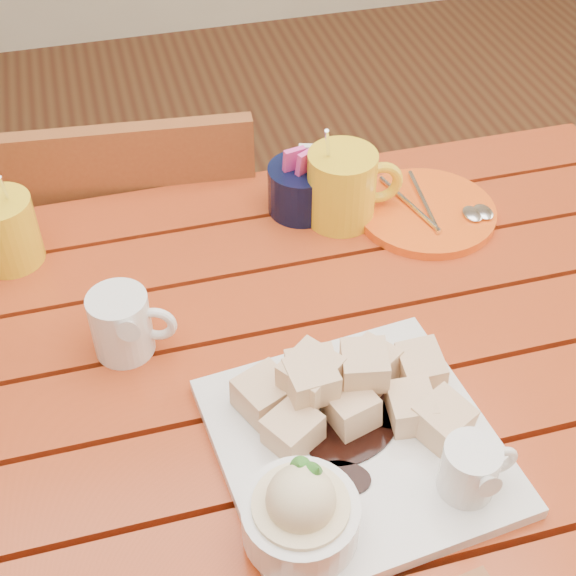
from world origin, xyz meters
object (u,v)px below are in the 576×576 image
object	(u,v)px
dessert_plate	(347,447)
orange_saucer	(427,212)
chair_far	(144,273)
coffee_mug_right	(344,186)
coffee_mug_left	(2,230)
table	(293,417)

from	to	relation	value
dessert_plate	orange_saucer	size ratio (longest dim) A/B	1.56
dessert_plate	chair_far	size ratio (longest dim) A/B	0.37
coffee_mug_right	orange_saucer	xyz separation A→B (m)	(0.12, -0.03, -0.05)
coffee_mug_left	orange_saucer	world-z (taller)	coffee_mug_left
table	coffee_mug_right	xyz separation A→B (m)	(0.14, 0.25, 0.16)
dessert_plate	orange_saucer	world-z (taller)	dessert_plate
dessert_plate	chair_far	xyz separation A→B (m)	(-0.16, 0.68, -0.31)
coffee_mug_left	dessert_plate	bearing A→B (deg)	-31.98
coffee_mug_left	orange_saucer	distance (m)	0.59
orange_saucer	chair_far	distance (m)	0.58
table	coffee_mug_right	world-z (taller)	coffee_mug_right
table	chair_far	world-z (taller)	chair_far
orange_saucer	chair_far	bearing A→B (deg)	143.93
chair_far	table	bearing A→B (deg)	111.13
table	dessert_plate	distance (m)	0.21
table	orange_saucer	world-z (taller)	orange_saucer
dessert_plate	coffee_mug_left	xyz separation A→B (m)	(-0.34, 0.44, 0.02)
table	dessert_plate	bearing A→B (deg)	-84.59
dessert_plate	coffee_mug_right	size ratio (longest dim) A/B	1.94
coffee_mug_right	dessert_plate	bearing A→B (deg)	-103.37
chair_far	orange_saucer	bearing A→B (deg)	149.71
table	orange_saucer	size ratio (longest dim) A/B	5.92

